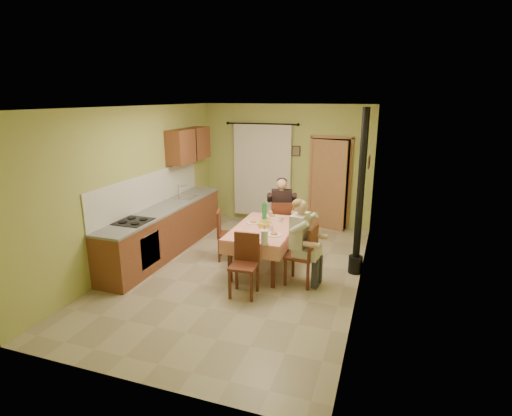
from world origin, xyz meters
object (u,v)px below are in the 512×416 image
(man_far, at_px, (282,205))
(chair_far, at_px, (281,233))
(chair_near, at_px, (244,277))
(chair_left, at_px, (228,244))
(dining_table, at_px, (264,248))
(stove_flue, at_px, (359,216))
(chair_right, at_px, (301,267))
(man_right, at_px, (302,232))

(man_far, bearing_deg, chair_far, -90.00)
(chair_near, bearing_deg, chair_left, -61.39)
(dining_table, xyz_separation_m, stove_flue, (1.56, 0.31, 0.64))
(chair_near, distance_m, chair_left, 1.46)
(chair_right, bearing_deg, dining_table, 68.46)
(dining_table, relative_size, chair_right, 1.69)
(dining_table, relative_size, man_far, 1.21)
(dining_table, distance_m, chair_near, 1.06)
(chair_left, xyz_separation_m, man_far, (0.78, 0.93, 0.59))
(dining_table, bearing_deg, chair_near, -89.70)
(man_right, height_order, stove_flue, stove_flue)
(chair_near, relative_size, man_right, 0.69)
(chair_far, xyz_separation_m, chair_right, (0.75, -1.49, 0.00))
(man_far, bearing_deg, chair_left, -146.90)
(chair_near, bearing_deg, man_far, -93.64)
(chair_left, height_order, man_right, man_right)
(chair_near, bearing_deg, chair_right, -142.31)
(stove_flue, bearing_deg, chair_right, -138.28)
(dining_table, relative_size, man_right, 1.21)
(chair_left, bearing_deg, chair_right, 51.41)
(chair_left, bearing_deg, dining_table, 59.25)
(chair_far, xyz_separation_m, chair_left, (-0.78, -0.92, -0.00))
(dining_table, distance_m, stove_flue, 1.72)
(chair_near, height_order, chair_right, chair_right)
(chair_right, xyz_separation_m, stove_flue, (0.80, 0.71, 0.73))
(chair_near, xyz_separation_m, chair_left, (-0.78, 1.23, -0.00))
(dining_table, relative_size, chair_left, 1.79)
(chair_near, distance_m, man_far, 2.24)
(chair_left, height_order, stove_flue, stove_flue)
(dining_table, bearing_deg, chair_far, 88.46)
(chair_near, xyz_separation_m, man_far, (-0.01, 2.16, 0.59))
(chair_left, bearing_deg, chair_near, 14.33)
(dining_table, height_order, chair_far, chair_far)
(chair_near, bearing_deg, stove_flue, -142.20)
(chair_right, height_order, man_right, man_right)
(stove_flue, bearing_deg, chair_near, -138.39)
(chair_far, relative_size, man_right, 0.70)
(man_right, bearing_deg, dining_table, 68.09)
(chair_far, height_order, chair_left, chair_far)
(chair_far, relative_size, man_far, 0.70)
(chair_far, height_order, chair_right, chair_right)
(chair_far, bearing_deg, stove_flue, -43.78)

